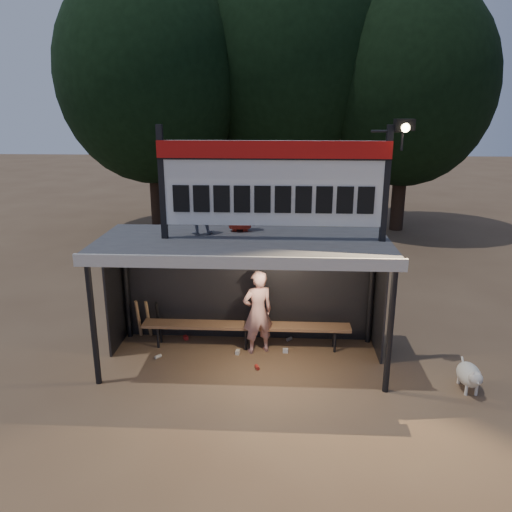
# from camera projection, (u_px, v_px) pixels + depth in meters

# --- Properties ---
(ground) EXTENTS (80.00, 80.00, 0.00)m
(ground) POSITION_uv_depth(u_px,v_px,m) (244.00, 361.00, 9.19)
(ground) COLOR brown
(ground) RESTS_ON ground
(player) EXTENTS (0.70, 0.59, 1.62)m
(player) POSITION_uv_depth(u_px,v_px,m) (258.00, 312.00, 9.31)
(player) COLOR silver
(player) RESTS_ON ground
(child_a) EXTENTS (0.51, 0.41, 0.98)m
(child_a) POSITION_uv_depth(u_px,v_px,m) (199.00, 207.00, 8.75)
(child_a) COLOR gray
(child_a) RESTS_ON dugout_shelter
(child_b) EXTENTS (0.55, 0.37, 1.09)m
(child_b) POSITION_uv_depth(u_px,v_px,m) (240.00, 201.00, 8.94)
(child_b) COLOR #B32A1B
(child_b) RESTS_ON dugout_shelter
(dugout_shelter) EXTENTS (5.10, 2.08, 2.32)m
(dugout_shelter) POSITION_uv_depth(u_px,v_px,m) (244.00, 261.00, 8.90)
(dugout_shelter) COLOR #3F3F41
(dugout_shelter) RESTS_ON ground
(scoreboard_assembly) EXTENTS (4.10, 0.27, 1.99)m
(scoreboard_assembly) POSITION_uv_depth(u_px,v_px,m) (276.00, 181.00, 8.20)
(scoreboard_assembly) COLOR black
(scoreboard_assembly) RESTS_ON dugout_shelter
(bench) EXTENTS (4.00, 0.35, 0.48)m
(bench) POSITION_uv_depth(u_px,v_px,m) (246.00, 326.00, 9.60)
(bench) COLOR #875F40
(bench) RESTS_ON ground
(tree_left) EXTENTS (6.46, 6.46, 9.27)m
(tree_left) POSITION_uv_depth(u_px,v_px,m) (150.00, 76.00, 17.37)
(tree_left) COLOR black
(tree_left) RESTS_ON ground
(tree_mid) EXTENTS (7.22, 7.22, 10.36)m
(tree_mid) POSITION_uv_depth(u_px,v_px,m) (293.00, 59.00, 18.36)
(tree_mid) COLOR black
(tree_mid) RESTS_ON ground
(tree_right) EXTENTS (6.08, 6.08, 8.72)m
(tree_right) POSITION_uv_depth(u_px,v_px,m) (408.00, 86.00, 17.49)
(tree_right) COLOR #301F15
(tree_right) RESTS_ON ground
(dog) EXTENTS (0.36, 0.81, 0.49)m
(dog) POSITION_uv_depth(u_px,v_px,m) (470.00, 375.00, 8.16)
(dog) COLOR silver
(dog) RESTS_ON ground
(bats) EXTENTS (0.47, 0.33, 0.84)m
(bats) POSITION_uv_depth(u_px,v_px,m) (148.00, 319.00, 9.95)
(bats) COLOR #A0754A
(bats) RESTS_ON ground
(litter) EXTENTS (2.57, 1.29, 0.08)m
(litter) POSITION_uv_depth(u_px,v_px,m) (236.00, 350.00, 9.51)
(litter) COLOR #B41F1E
(litter) RESTS_ON ground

